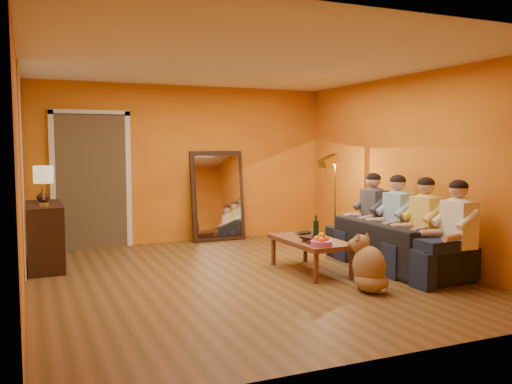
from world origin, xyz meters
name	(u,v)px	position (x,y,z in m)	size (l,w,h in m)	color
room_shell	(235,170)	(0.00, 0.37, 1.30)	(5.00, 5.50, 2.60)	brown
white_accent	(22,169)	(-2.48, 1.75, 1.30)	(0.02, 1.90, 2.58)	white
doorway_recess	(91,181)	(-1.50, 2.83, 1.05)	(1.06, 0.30, 2.10)	#3F2D19
door_jamb_left	(53,183)	(-2.07, 2.71, 1.05)	(0.08, 0.06, 2.20)	white
door_jamb_right	(128,181)	(-0.93, 2.71, 1.05)	(0.08, 0.06, 2.20)	white
door_header	(90,112)	(-1.50, 2.71, 2.12)	(1.22, 0.06, 0.08)	white
mirror_frame	(218,196)	(0.55, 2.63, 0.76)	(0.92, 0.06, 1.52)	black
mirror_glass	(218,196)	(0.55, 2.59, 0.76)	(0.78, 0.02, 1.36)	white
sideboard	(45,236)	(-2.24, 1.55, 0.42)	(0.44, 1.18, 0.85)	black
table_lamp	(44,186)	(-2.24, 1.25, 1.10)	(0.24, 0.24, 0.51)	beige
sofa	(394,244)	(2.00, -0.29, 0.31)	(0.84, 2.15, 0.63)	black
coffee_table	(310,255)	(0.88, -0.03, 0.21)	(0.62, 1.22, 0.42)	brown
floor_lamp	(335,204)	(1.93, 1.09, 0.72)	(0.30, 0.24, 1.44)	gold
dog	(369,262)	(1.03, -1.11, 0.32)	(0.35, 0.55, 0.65)	olive
person_far_left	(458,233)	(2.13, -1.29, 0.61)	(0.70, 0.44, 1.22)	white
person_mid_left	(426,226)	(2.13, -0.74, 0.61)	(0.70, 0.44, 1.22)	#E8C54D
person_mid_right	(398,221)	(2.13, -0.19, 0.61)	(0.70, 0.44, 1.22)	#88B0D3
person_far_right	(374,216)	(2.13, 0.36, 0.61)	(0.70, 0.44, 1.22)	#38373C
fruit_bowl	(321,239)	(0.78, -0.48, 0.50)	(0.26, 0.26, 0.16)	#DC4D9A
wine_bottle	(316,227)	(0.93, -0.08, 0.58)	(0.07, 0.07, 0.31)	black
tumbler	(314,233)	(1.00, 0.09, 0.47)	(0.11, 0.11, 0.10)	#B27F3F
laptop	(310,233)	(1.06, 0.32, 0.43)	(0.35, 0.23, 0.03)	black
book_lower	(305,242)	(0.70, -0.23, 0.43)	(0.18, 0.24, 0.02)	black
book_mid	(306,240)	(0.71, -0.22, 0.45)	(0.18, 0.24, 0.02)	#AE1E13
book_upper	(306,239)	(0.70, -0.24, 0.47)	(0.18, 0.25, 0.02)	black
vase	(43,196)	(-2.24, 1.80, 0.94)	(0.17, 0.17, 0.17)	black
flowers	(42,178)	(-2.24, 1.80, 1.18)	(0.17, 0.17, 0.42)	#AE1E13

